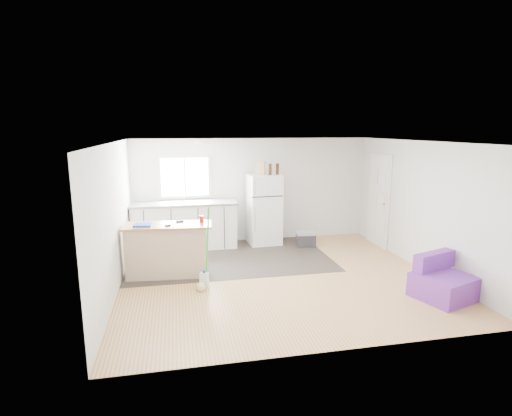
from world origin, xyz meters
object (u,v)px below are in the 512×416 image
at_px(blue_tray, 143,225).
at_px(refrigerator, 264,209).
at_px(kitchen_cabinets, 185,225).
at_px(cooler, 306,239).
at_px(red_cup, 202,219).
at_px(bottle_left, 270,169).
at_px(peninsula, 167,250).
at_px(purple_seat, 442,283).
at_px(mop, 202,277).
at_px(bottle_right, 277,169).
at_px(cardboard_box, 260,168).
at_px(cleaner_jug, 204,280).

bearing_deg(blue_tray, refrigerator, 33.94).
height_order(kitchen_cabinets, cooler, kitchen_cabinets).
bearing_deg(red_cup, kitchen_cabinets, 99.76).
height_order(blue_tray, bottle_left, bottle_left).
distance_m(refrigerator, cooler, 1.16).
height_order(peninsula, purple_seat, peninsula).
xyz_separation_m(peninsula, bottle_left, (2.27, 1.58, 1.24)).
relative_size(refrigerator, mop, 1.13).
relative_size(blue_tray, bottle_right, 1.20).
height_order(blue_tray, cardboard_box, cardboard_box).
xyz_separation_m(peninsula, cooler, (3.03, 1.24, -0.31)).
relative_size(refrigerator, red_cup, 13.34).
bearing_deg(bottle_right, red_cup, -139.30).
distance_m(mop, bottle_right, 3.41).
bearing_deg(bottle_right, peninsula, -146.51).
bearing_deg(purple_seat, bottle_right, 98.96).
distance_m(cleaner_jug, red_cup, 1.16).
height_order(refrigerator, mop, refrigerator).
bearing_deg(cleaner_jug, bottle_left, 76.62).
bearing_deg(purple_seat, red_cup, 133.84).
distance_m(kitchen_cabinets, cooler, 2.73).
bearing_deg(cardboard_box, peninsula, -141.25).
xyz_separation_m(cleaner_jug, mop, (-0.04, -0.10, 0.10)).
relative_size(peninsula, red_cup, 13.27).
relative_size(kitchen_cabinets, peninsula, 1.45).
relative_size(kitchen_cabinets, mop, 1.63).
bearing_deg(cardboard_box, kitchen_cabinets, 179.49).
distance_m(cardboard_box, bottle_left, 0.22).
bearing_deg(cooler, bottle_right, 154.36).
height_order(purple_seat, bottle_left, bottle_left).
distance_m(mop, red_cup, 1.16).
height_order(purple_seat, cardboard_box, cardboard_box).
relative_size(purple_seat, mop, 0.71).
height_order(mop, bottle_right, bottle_right).
xyz_separation_m(cooler, blue_tray, (-3.43, -1.28, 0.80)).
height_order(kitchen_cabinets, cardboard_box, cardboard_box).
distance_m(peninsula, cardboard_box, 2.94).
bearing_deg(bottle_left, cleaner_jug, -126.19).
bearing_deg(cooler, cleaner_jug, -133.81).
bearing_deg(mop, kitchen_cabinets, 87.34).
distance_m(cleaner_jug, bottle_right, 3.37).
bearing_deg(purple_seat, mop, 145.78).
relative_size(cooler, bottle_right, 1.87).
relative_size(kitchen_cabinets, cooler, 4.94).
bearing_deg(red_cup, cooler, 26.27).
bearing_deg(refrigerator, cardboard_box, -170.32).
distance_m(peninsula, purple_seat, 4.64).
bearing_deg(red_cup, mop, -94.36).
height_order(kitchen_cabinets, refrigerator, refrigerator).
xyz_separation_m(cooler, cleaner_jug, (-2.43, -1.94, -0.03)).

